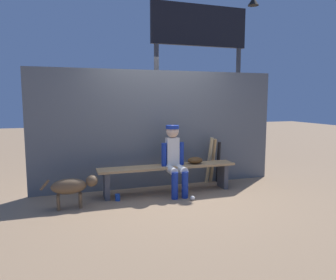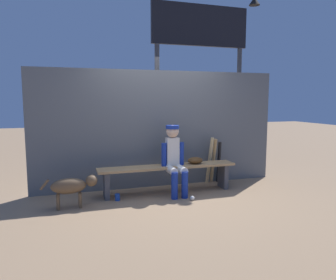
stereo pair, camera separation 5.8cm
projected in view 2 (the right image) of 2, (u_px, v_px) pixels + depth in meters
The scene contains 13 objects.
ground_plane at pixel (168, 193), 5.64m from camera, with size 30.00×30.00×0.00m, color #937556.
chainlink_fence at pixel (160, 129), 5.97m from camera, with size 4.66×0.03×2.17m, color #595E63.
dugout_bench at pixel (168, 172), 5.60m from camera, with size 2.45×0.36×0.49m.
player_seated at pixel (175, 157), 5.48m from camera, with size 0.41×0.55×1.20m.
baseball_glove at pixel (195, 160), 5.73m from camera, with size 0.28×0.20×0.12m, color #593819.
bat_wood_natural at pixel (210, 161), 6.17m from camera, with size 0.06×0.06×0.93m, color tan.
bat_wood_tan at pixel (213, 161), 6.26m from camera, with size 0.06×0.06×0.89m, color tan.
bat_aluminum_black at pixel (219, 162), 6.31m from camera, with size 0.06×0.06×0.81m, color black.
baseball at pixel (192, 198), 5.20m from camera, with size 0.07×0.07×0.07m, color white.
cup_on_ground at pixel (117, 197), 5.19m from camera, with size 0.08×0.08×0.11m, color #1E47AD.
cup_on_bench at pixel (177, 162), 5.63m from camera, with size 0.08×0.08×0.11m, color #1E47AD.
scoreboard at pixel (203, 47), 6.79m from camera, with size 2.42×0.27×3.85m.
dog at pixel (73, 186), 4.82m from camera, with size 0.84×0.20×0.49m.
Camera 2 is at (-1.67, -5.22, 1.63)m, focal length 34.12 mm.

